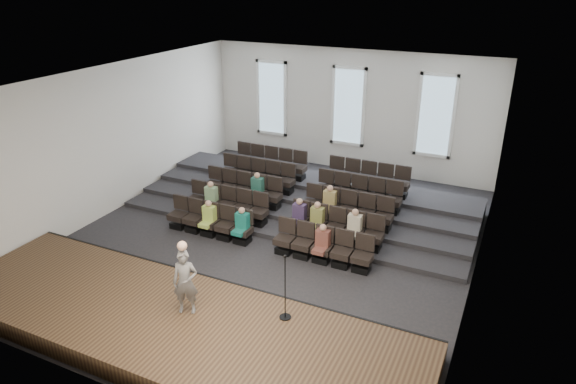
{
  "coord_description": "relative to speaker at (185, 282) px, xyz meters",
  "views": [
    {
      "loc": [
        6.54,
        -12.69,
        7.74
      ],
      "look_at": [
        0.32,
        0.5,
        1.47
      ],
      "focal_mm": 32.0,
      "sensor_mm": 36.0,
      "label": 1
    }
  ],
  "objects": [
    {
      "name": "windows",
      "position": [
        -0.24,
        11.73,
        1.41
      ],
      "size": [
        8.44,
        0.1,
        3.24
      ],
      "color": "white",
      "rests_on": "wall_back"
    },
    {
      "name": "seating_rows",
      "position": [
        -0.24,
        6.31,
        -0.61
      ],
      "size": [
        6.8,
        4.7,
        1.67
      ],
      "color": "black",
      "rests_on": "ground"
    },
    {
      "name": "risers",
      "position": [
        -0.24,
        7.94,
        -1.1
      ],
      "size": [
        11.8,
        4.8,
        0.6
      ],
      "color": "black",
      "rests_on": "ground"
    },
    {
      "name": "audience",
      "position": [
        -0.09,
        5.11,
        -0.48
      ],
      "size": [
        5.45,
        2.64,
        1.1
      ],
      "color": "#ACC850",
      "rests_on": "seating_rows"
    },
    {
      "name": "wall_back",
      "position": [
        -0.24,
        11.79,
        1.21
      ],
      "size": [
        12.0,
        0.04,
        5.0
      ],
      "primitive_type": "cube",
      "color": "silver",
      "rests_on": "ground"
    },
    {
      "name": "ceiling",
      "position": [
        -0.24,
        4.77,
        3.72
      ],
      "size": [
        12.0,
        14.0,
        0.02
      ],
      "primitive_type": "cube",
      "color": "white",
      "rests_on": "ground"
    },
    {
      "name": "stage_lip",
      "position": [
        -0.24,
        1.44,
        -1.04
      ],
      "size": [
        11.8,
        0.06,
        0.52
      ],
      "primitive_type": "cube",
      "color": "black",
      "rests_on": "ground"
    },
    {
      "name": "wall_front",
      "position": [
        -0.24,
        -2.25,
        1.21
      ],
      "size": [
        12.0,
        0.04,
        5.0
      ],
      "primitive_type": "cube",
      "color": "silver",
      "rests_on": "ground"
    },
    {
      "name": "mic_stand",
      "position": [
        2.15,
        0.74,
        -0.31
      ],
      "size": [
        0.27,
        0.27,
        1.64
      ],
      "color": "black",
      "rests_on": "stage"
    },
    {
      "name": "stage",
      "position": [
        -0.24,
        -0.33,
        -1.04
      ],
      "size": [
        11.8,
        3.6,
        0.5
      ],
      "primitive_type": "cube",
      "color": "#4C3720",
      "rests_on": "ground"
    },
    {
      "name": "speaker",
      "position": [
        0.0,
        0.0,
        0.0
      ],
      "size": [
        0.68,
        0.58,
        1.58
      ],
      "primitive_type": "imported",
      "rotation": [
        0.0,
        0.0,
        0.41
      ],
      "color": "#615E5C",
      "rests_on": "stage"
    },
    {
      "name": "wall_right",
      "position": [
        5.78,
        4.77,
        1.21
      ],
      "size": [
        0.04,
        14.0,
        5.0
      ],
      "primitive_type": "cube",
      "color": "silver",
      "rests_on": "ground"
    },
    {
      "name": "wall_left",
      "position": [
        -6.26,
        4.77,
        1.21
      ],
      "size": [
        0.04,
        14.0,
        5.0
      ],
      "primitive_type": "cube",
      "color": "silver",
      "rests_on": "ground"
    },
    {
      "name": "ground",
      "position": [
        -0.24,
        4.77,
        -1.29
      ],
      "size": [
        14.0,
        14.0,
        0.0
      ],
      "primitive_type": "plane",
      "color": "black",
      "rests_on": "ground"
    }
  ]
}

